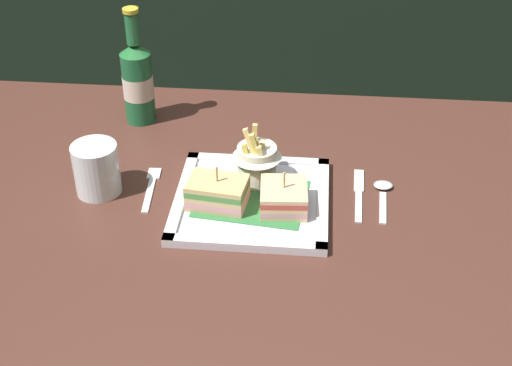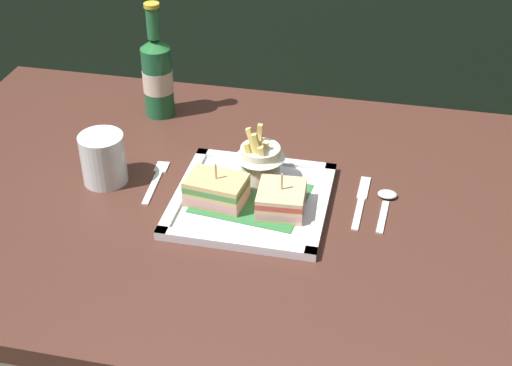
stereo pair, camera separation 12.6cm
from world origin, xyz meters
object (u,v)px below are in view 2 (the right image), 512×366
water_glass (103,163)px  fork (156,179)px  spoon (386,200)px  sandwich_half_right (281,199)px  sandwich_half_left (216,190)px  square_plate (251,200)px  beer_bottle (157,74)px  knife (361,200)px  fries_cup (260,158)px  dining_table (260,239)px

water_glass → fork: (0.09, 0.02, -0.04)m
water_glass → spoon: 0.52m
sandwich_half_right → sandwich_half_left: bearing=-180.0°
square_plate → beer_bottle: 0.39m
water_glass → spoon: size_ratio=0.76×
sandwich_half_right → fork: bearing=167.5°
sandwich_half_right → spoon: bearing=22.9°
square_plate → water_glass: water_glass is taller
fork → knife: size_ratio=0.86×
water_glass → beer_bottle: bearing=86.2°
square_plate → beer_bottle: (-0.26, 0.28, 0.09)m
square_plate → sandwich_half_right: sandwich_half_right is taller
spoon → beer_bottle: bearing=155.5°
square_plate → knife: square_plate is taller
fork → fries_cup: bearing=7.2°
dining_table → beer_bottle: size_ratio=5.61×
knife → fork: bearing=-177.7°
sandwich_half_right → water_glass: 0.34m
dining_table → fork: size_ratio=9.81×
fries_cup → knife: 0.20m
sandwich_half_right → beer_bottle: bearing=136.8°
square_plate → beer_bottle: beer_bottle is taller
dining_table → beer_bottle: 0.43m
water_glass → spoon: (0.52, 0.04, -0.04)m
dining_table → knife: knife is taller
sandwich_half_left → fries_cup: 0.10m
square_plate → fork: square_plate is taller
sandwich_half_left → fries_cup: (0.06, 0.08, 0.03)m
fries_cup → spoon: bearing=-1.1°
square_plate → sandwich_half_right: 0.07m
square_plate → sandwich_half_left: size_ratio=2.48×
dining_table → spoon: spoon is taller
square_plate → sandwich_half_left: bearing=-160.0°
fries_cup → fork: bearing=-172.8°
spoon → fries_cup: bearing=178.9°
beer_bottle → spoon: (0.50, -0.23, -0.09)m
dining_table → water_glass: size_ratio=14.52×
beer_bottle → knife: beer_bottle is taller
dining_table → spoon: (0.22, 0.04, 0.10)m
sandwich_half_right → fork: (-0.25, 0.06, -0.03)m
spoon → fork: bearing=-177.3°
knife → sandwich_half_right: bearing=-152.2°
water_glass → sandwich_half_right: bearing=-5.3°
sandwich_half_left → sandwich_half_right: (0.12, 0.00, -0.00)m
square_plate → knife: (0.19, 0.05, -0.00)m
dining_table → spoon: size_ratio=11.07×
sandwich_half_left → spoon: bearing=14.3°
beer_bottle → square_plate: bearing=-46.8°
beer_bottle → fork: beer_bottle is taller
knife → spoon: (0.04, 0.00, 0.00)m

